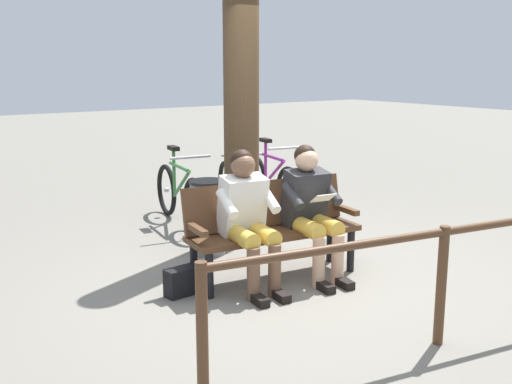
{
  "coord_description": "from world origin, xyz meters",
  "views": [
    {
      "loc": [
        3.22,
        4.12,
        1.92
      ],
      "look_at": [
        0.06,
        -0.41,
        0.75
      ],
      "focal_mm": 42.8,
      "sensor_mm": 36.0,
      "label": 1
    }
  ],
  "objects": [
    {
      "name": "ground_plane",
      "position": [
        0.0,
        0.0,
        0.0
      ],
      "size": [
        40.0,
        40.0,
        0.0
      ],
      "primitive_type": "plane",
      "color": "slate"
    },
    {
      "name": "bicycle_red",
      "position": [
        -0.79,
        -2.11,
        0.36
      ],
      "size": [
        0.68,
        1.6,
        0.94
      ],
      "rotation": [
        0.0,
        0.0,
        1.23
      ],
      "color": "black",
      "rests_on": "ground"
    },
    {
      "name": "litter_bin",
      "position": [
        0.17,
        -1.1,
        0.38
      ],
      "size": [
        0.38,
        0.38,
        0.76
      ],
      "color": "slate",
      "rests_on": "ground"
    },
    {
      "name": "railing_fence",
      "position": [
        -0.08,
        1.61,
        0.6
      ],
      "size": [
        3.51,
        0.64,
        0.85
      ],
      "rotation": [
        0.0,
        0.0,
        -0.16
      ],
      "color": "#51331E",
      "rests_on": "ground"
    },
    {
      "name": "tree_trunk",
      "position": [
        -0.42,
        -1.38,
        1.8
      ],
      "size": [
        0.38,
        0.38,
        3.61
      ],
      "primitive_type": "cylinder",
      "color": "#4C3823",
      "rests_on": "ground"
    },
    {
      "name": "person_reading",
      "position": [
        -0.25,
        0.01,
        0.66
      ],
      "size": [
        0.52,
        0.8,
        1.2
      ],
      "rotation": [
        0.0,
        0.0,
        -0.13
      ],
      "color": "#262628",
      "rests_on": "ground"
    },
    {
      "name": "person_companion",
      "position": [
        0.38,
        -0.07,
        0.66
      ],
      "size": [
        0.52,
        0.8,
        1.2
      ],
      "rotation": [
        0.0,
        0.0,
        -0.13
      ],
      "color": "white",
      "rests_on": "ground"
    },
    {
      "name": "bicycle_green",
      "position": [
        -1.49,
        -2.28,
        0.36
      ],
      "size": [
        0.5,
        1.66,
        0.94
      ],
      "rotation": [
        0.0,
        0.0,
        1.38
      ],
      "color": "black",
      "rests_on": "ground"
    },
    {
      "name": "bicycle_black",
      "position": [
        -0.13,
        -2.3,
        0.36
      ],
      "size": [
        0.48,
        1.67,
        0.94
      ],
      "rotation": [
        0.0,
        0.0,
        1.42
      ],
      "color": "black",
      "rests_on": "ground"
    },
    {
      "name": "handbag",
      "position": [
        0.94,
        -0.23,
        0.12
      ],
      "size": [
        0.31,
        0.17,
        0.24
      ],
      "primitive_type": "cube",
      "rotation": [
        0.0,
        0.0,
        0.11
      ],
      "color": "black",
      "rests_on": "ground"
    },
    {
      "name": "bench",
      "position": [
        0.05,
        -0.19,
        0.51
      ],
      "size": [
        1.65,
        0.67,
        0.87
      ],
      "rotation": [
        0.0,
        0.0,
        -0.13
      ],
      "color": "#51331E",
      "rests_on": "ground"
    }
  ]
}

